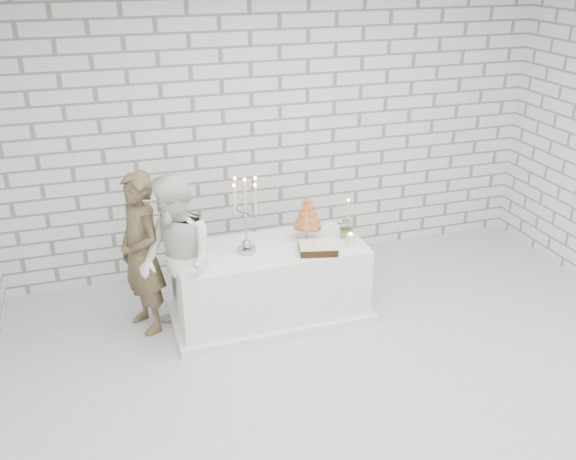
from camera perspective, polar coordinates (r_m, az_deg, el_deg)
The scene contains 12 objects.
ground at distance 5.44m, azimuth 7.47°, elevation -13.87°, with size 6.00×5.00×0.01m, color silver.
ceiling at distance 4.30m, azimuth 9.75°, elevation 19.42°, with size 6.00×5.00×0.01m, color white.
wall_back at distance 6.86m, azimuth -0.73°, elevation 8.76°, with size 6.00×0.01×3.00m, color white.
cake_table at distance 6.10m, azimuth -1.64°, elevation -4.77°, with size 1.80×0.80×0.75m, color white.
groom at distance 5.90m, azimuth -13.19°, elevation -2.10°, with size 0.57×0.37×1.56m, color #463924.
bride at distance 5.64m, azimuth -10.06°, elevation -2.90°, with size 0.78×0.61×1.60m, color white.
candelabra at distance 5.70m, azimuth -3.86°, elevation 1.27°, with size 0.30×0.30×0.73m, color #A0A1AB, non-canonical shape.
croquembouche at distance 6.01m, azimuth 1.78°, elevation 1.06°, with size 0.29×0.29×0.44m, color #B35924, non-canonical shape.
chocolate_cake at distance 5.83m, azimuth 2.75°, elevation -1.66°, with size 0.35×0.25×0.08m, color black.
pillar_candle at distance 5.96m, azimuth 5.67°, elevation -0.92°, with size 0.08×0.08×0.12m, color white.
extra_taper at distance 6.24m, azimuth 5.45°, elevation 1.29°, with size 0.06×0.06×0.32m, color beige.
flowers at distance 6.11m, azimuth 5.39°, elevation 0.30°, with size 0.21×0.18×0.23m, color #5F8343.
Camera 1 is at (-1.96, -3.81, 3.35)m, focal length 39.14 mm.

